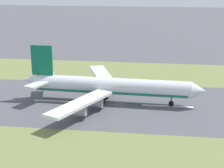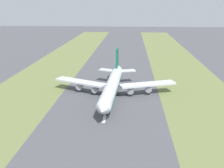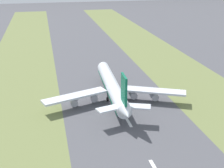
# 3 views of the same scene
# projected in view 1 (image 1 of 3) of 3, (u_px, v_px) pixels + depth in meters

# --- Properties ---
(ground_plane) EXTENTS (800.00, 800.00, 0.00)m
(ground_plane) POSITION_uv_depth(u_px,v_px,m) (118.00, 104.00, 134.56)
(ground_plane) COLOR #4C4C51
(grass_median_west) EXTENTS (40.00, 600.00, 0.01)m
(grass_median_west) POSITION_uv_depth(u_px,v_px,m) (130.00, 72.00, 177.28)
(grass_median_west) COLOR olive
(grass_median_west) RESTS_ON ground
(grass_median_east) EXTENTS (40.00, 600.00, 0.01)m
(grass_median_east) POSITION_uv_depth(u_px,v_px,m) (96.00, 165.00, 91.84)
(grass_median_east) COLOR olive
(grass_median_east) RESTS_ON ground
(centreline_dash_mid) EXTENTS (1.20, 18.00, 0.01)m
(centreline_dash_mid) POSITION_uv_depth(u_px,v_px,m) (58.00, 101.00, 137.46)
(centreline_dash_mid) COLOR silver
(centreline_dash_mid) RESTS_ON ground
(centreline_dash_far) EXTENTS (1.20, 18.00, 0.01)m
(centreline_dash_far) POSITION_uv_depth(u_px,v_px,m) (167.00, 106.00, 132.28)
(centreline_dash_far) COLOR silver
(centreline_dash_far) RESTS_ON ground
(airplane_main_jet) EXTENTS (64.08, 67.17, 20.20)m
(airplane_main_jet) POSITION_uv_depth(u_px,v_px,m) (107.00, 86.00, 134.68)
(airplane_main_jet) COLOR silver
(airplane_main_jet) RESTS_ON ground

